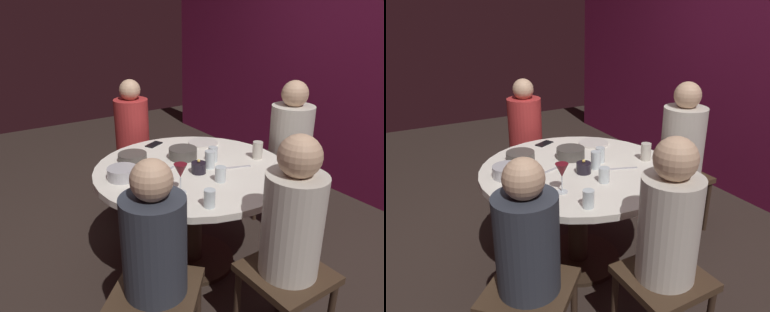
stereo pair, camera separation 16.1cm
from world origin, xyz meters
TOP-DOWN VIEW (x-y plane):
  - ground_plane at (0.00, 0.00)m, footprint 8.00×8.00m
  - dining_table at (0.00, 0.00)m, footprint 1.28×1.28m
  - seated_diner_left at (-0.91, 0.00)m, footprint 0.40×0.40m
  - seated_diner_back at (0.00, 0.93)m, footprint 0.40×0.40m
  - seated_diner_right at (0.86, 0.00)m, footprint 0.40×0.40m
  - seated_diner_front_right at (0.61, -0.61)m, footprint 0.57×0.57m
  - candle_holder at (0.10, -0.01)m, footprint 0.09×0.09m
  - wine_glass at (0.27, -0.26)m, footprint 0.08×0.08m
  - dinner_plate at (-0.34, 0.33)m, footprint 0.23×0.23m
  - cell_phone at (-0.53, -0.00)m, footprint 0.12×0.16m
  - bowl_serving_large at (-0.09, -0.45)m, footprint 0.19×0.19m
  - bowl_salad_center at (-0.17, 0.04)m, footprint 0.20×0.20m
  - bowl_small_white at (-0.32, -0.28)m, footprint 0.20×0.20m
  - cup_near_candle at (0.14, -0.41)m, footprint 0.06×0.06m
  - cup_by_left_diner at (0.12, 0.47)m, footprint 0.07×0.07m
  - cup_by_right_diner at (0.49, -0.22)m, footprint 0.06×0.06m
  - cup_center_front at (0.07, 0.09)m, footprint 0.07×0.07m
  - cup_far_edge at (0.27, 0.02)m, footprint 0.07×0.07m
  - cup_beside_wine at (-0.01, 0.18)m, footprint 0.06×0.06m
  - fork_near_plate at (-0.05, -0.16)m, footprint 0.07×0.18m
  - knife_near_plate at (0.17, 0.25)m, footprint 0.08×0.17m

SIDE VIEW (x-z plane):
  - ground_plane at x=0.00m, z-range 0.00..0.00m
  - dining_table at x=0.00m, z-range 0.21..0.94m
  - seated_diner_front_right at x=0.61m, z-range 0.13..1.26m
  - seated_diner_left at x=-0.91m, z-range 0.13..1.31m
  - fork_near_plate at x=-0.05m, z-range 0.73..0.74m
  - knife_near_plate at x=0.17m, z-range 0.73..0.74m
  - cell_phone at x=-0.53m, z-range 0.73..0.74m
  - seated_diner_right at x=0.86m, z-range 0.14..1.33m
  - dinner_plate at x=-0.34m, z-range 0.73..0.74m
  - seated_diner_back at x=0.00m, z-range 0.14..1.35m
  - bowl_small_white at x=-0.32m, z-range 0.73..0.78m
  - candle_holder at x=0.10m, z-range 0.72..0.81m
  - bowl_serving_large at x=-0.09m, z-range 0.73..0.80m
  - bowl_salad_center at x=-0.17m, z-range 0.73..0.80m
  - cup_near_candle at x=0.14m, z-range 0.73..0.82m
  - cup_far_edge at x=0.27m, z-range 0.73..0.82m
  - cup_by_right_diner at x=0.49m, z-range 0.73..0.83m
  - cup_beside_wine at x=-0.01m, z-range 0.73..0.83m
  - cup_center_front at x=0.07m, z-range 0.73..0.85m
  - cup_by_left_diner at x=0.12m, z-range 0.73..0.85m
  - wine_glass at x=0.27m, z-range 0.77..0.95m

